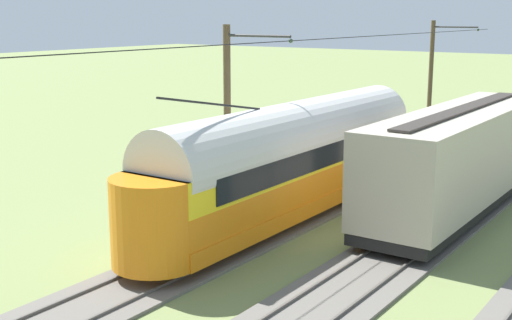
{
  "coord_description": "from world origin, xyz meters",
  "views": [
    {
      "loc": [
        -7.95,
        25.3,
        7.41
      ],
      "look_at": [
        5.56,
        5.7,
        2.34
      ],
      "focal_mm": 48.08,
      "sensor_mm": 36.0,
      "label": 1
    }
  ],
  "objects_px": {
    "vintage_streetcar": "(294,157)",
    "boxcar_adjacent": "(460,157)",
    "catenary_pole_mid_near": "(229,114)",
    "spare_tie_stack": "(323,157)",
    "catenary_pole_foreground": "(432,74)"
  },
  "relations": [
    {
      "from": "boxcar_adjacent",
      "to": "spare_tie_stack",
      "type": "xyz_separation_m",
      "value": [
        8.7,
        -5.22,
        -1.89
      ]
    },
    {
      "from": "catenary_pole_mid_near",
      "to": "boxcar_adjacent",
      "type": "bearing_deg",
      "value": -150.8
    },
    {
      "from": "catenary_pole_foreground",
      "to": "vintage_streetcar",
      "type": "bearing_deg",
      "value": 97.32
    },
    {
      "from": "vintage_streetcar",
      "to": "catenary_pole_mid_near",
      "type": "distance_m",
      "value": 3.1
    },
    {
      "from": "boxcar_adjacent",
      "to": "catenary_pole_foreground",
      "type": "bearing_deg",
      "value": -66.23
    },
    {
      "from": "catenary_pole_foreground",
      "to": "spare_tie_stack",
      "type": "xyz_separation_m",
      "value": [
        1.09,
        12.06,
        -3.43
      ]
    },
    {
      "from": "vintage_streetcar",
      "to": "boxcar_adjacent",
      "type": "xyz_separation_m",
      "value": [
        -4.89,
        -3.95,
        -0.1
      ]
    },
    {
      "from": "spare_tie_stack",
      "to": "vintage_streetcar",
      "type": "bearing_deg",
      "value": 112.58
    },
    {
      "from": "catenary_pole_foreground",
      "to": "catenary_pole_mid_near",
      "type": "xyz_separation_m",
      "value": [
        0.0,
        21.54,
        0.0
      ]
    },
    {
      "from": "boxcar_adjacent",
      "to": "catenary_pole_foreground",
      "type": "relative_size",
      "value": 1.9
    },
    {
      "from": "boxcar_adjacent",
      "to": "vintage_streetcar",
      "type": "bearing_deg",
      "value": 38.96
    },
    {
      "from": "boxcar_adjacent",
      "to": "spare_tie_stack",
      "type": "distance_m",
      "value": 10.32
    },
    {
      "from": "boxcar_adjacent",
      "to": "catenary_pole_mid_near",
      "type": "height_order",
      "value": "catenary_pole_mid_near"
    },
    {
      "from": "vintage_streetcar",
      "to": "catenary_pole_foreground",
      "type": "distance_m",
      "value": 21.46
    },
    {
      "from": "vintage_streetcar",
      "to": "catenary_pole_mid_near",
      "type": "xyz_separation_m",
      "value": [
        2.73,
        0.3,
        1.43
      ]
    }
  ]
}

